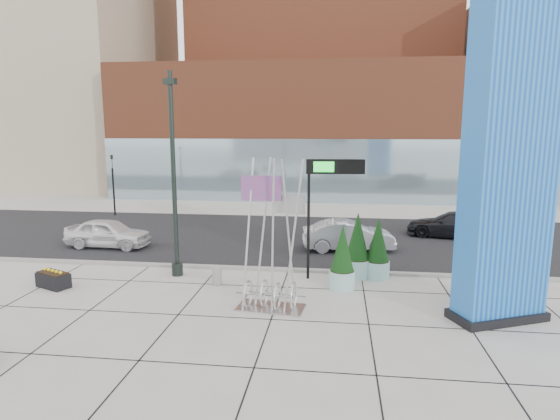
# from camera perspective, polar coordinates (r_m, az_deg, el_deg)

# --- Properties ---
(ground) EXTENTS (160.00, 160.00, 0.00)m
(ground) POSITION_cam_1_polar(r_m,az_deg,el_deg) (16.02, -4.19, -11.59)
(ground) COLOR #9E9991
(ground) RESTS_ON ground
(street_asphalt) EXTENTS (80.00, 12.00, 0.02)m
(street_asphalt) POSITION_cam_1_polar(r_m,az_deg,el_deg) (25.47, 0.18, -3.32)
(street_asphalt) COLOR black
(street_asphalt) RESTS_ON ground
(curb_edge) EXTENTS (80.00, 0.30, 0.12)m
(curb_edge) POSITION_cam_1_polar(r_m,az_deg,el_deg) (19.72, -1.93, -7.19)
(curb_edge) COLOR gray
(curb_edge) RESTS_ON ground
(tower_podium) EXTENTS (34.00, 10.00, 11.00)m
(tower_podium) POSITION_cam_1_polar(r_m,az_deg,el_deg) (41.65, 4.41, 9.48)
(tower_podium) COLOR brown
(tower_podium) RESTS_ON ground
(tower_glass_front) EXTENTS (34.00, 0.60, 5.00)m
(tower_glass_front) POSITION_cam_1_polar(r_m,az_deg,el_deg) (37.01, 3.99, 4.76)
(tower_glass_front) COLOR #8CA5B2
(tower_glass_front) RESTS_ON ground
(building_beige_left) EXTENTS (18.00, 20.00, 34.00)m
(building_beige_left) POSITION_cam_1_polar(r_m,az_deg,el_deg) (57.65, -24.91, 20.27)
(building_beige_left) COLOR tan
(building_beige_left) RESTS_ON ground
(blue_pylon) EXTENTS (3.17, 2.33, 9.65)m
(blue_pylon) POSITION_cam_1_polar(r_m,az_deg,el_deg) (15.40, 26.14, 4.41)
(blue_pylon) COLOR #0B44AE
(blue_pylon) RESTS_ON ground
(lamp_post) EXTENTS (0.53, 0.44, 8.00)m
(lamp_post) POSITION_cam_1_polar(r_m,az_deg,el_deg) (18.83, -12.75, 1.78)
(lamp_post) COLOR black
(lamp_post) RESTS_ON ground
(public_art_sculpture) EXTENTS (2.31, 1.35, 5.00)m
(public_art_sculpture) POSITION_cam_1_polar(r_m,az_deg,el_deg) (15.33, -1.08, -7.38)
(public_art_sculpture) COLOR silver
(public_art_sculpture) RESTS_ON ground
(concrete_bollard) EXTENTS (0.37, 0.37, 0.71)m
(concrete_bollard) POSITION_cam_1_polar(r_m,az_deg,el_deg) (18.06, -7.68, -7.92)
(concrete_bollard) COLOR gray
(concrete_bollard) RESTS_ON ground
(overhead_street_sign) EXTENTS (2.23, 0.35, 4.71)m
(overhead_street_sign) POSITION_cam_1_polar(r_m,az_deg,el_deg) (17.87, 6.13, 4.02)
(overhead_street_sign) COLOR black
(overhead_street_sign) RESTS_ON ground
(round_planter_east) EXTENTS (0.98, 0.98, 2.44)m
(round_planter_east) POSITION_cam_1_polar(r_m,az_deg,el_deg) (18.88, 11.83, -4.73)
(round_planter_east) COLOR #9BD1CB
(round_planter_east) RESTS_ON ground
(round_planter_mid) EXTENTS (0.96, 0.96, 2.40)m
(round_planter_mid) POSITION_cam_1_polar(r_m,az_deg,el_deg) (17.44, 7.60, -5.90)
(round_planter_mid) COLOR #9BD1CB
(round_planter_mid) RESTS_ON ground
(round_planter_west) EXTENTS (1.05, 1.05, 2.62)m
(round_planter_west) POSITION_cam_1_polar(r_m,az_deg,el_deg) (18.81, 9.41, -4.44)
(round_planter_west) COLOR #9BD1CB
(round_planter_west) RESTS_ON ground
(box_planter_north) EXTENTS (1.42, 1.09, 0.70)m
(box_planter_north) POSITION_cam_1_polar(r_m,az_deg,el_deg) (19.56, -25.91, -7.57)
(box_planter_north) COLOR black
(box_planter_north) RESTS_ON ground
(car_white_west) EXTENTS (4.23, 1.86, 1.42)m
(car_white_west) POSITION_cam_1_polar(r_m,az_deg,el_deg) (24.76, -20.23, -2.69)
(car_white_west) COLOR white
(car_white_west) RESTS_ON ground
(car_silver_mid) EXTENTS (4.56, 2.11, 1.45)m
(car_silver_mid) POSITION_cam_1_polar(r_m,az_deg,el_deg) (22.88, 8.32, -3.14)
(car_silver_mid) COLOR #A4A6AC
(car_silver_mid) RESTS_ON ground
(car_dark_east) EXTENTS (5.06, 3.02, 1.37)m
(car_dark_east) POSITION_cam_1_polar(r_m,az_deg,el_deg) (26.99, 20.26, -1.72)
(car_dark_east) COLOR black
(car_dark_east) RESTS_ON ground
(traffic_signal) EXTENTS (0.15, 0.18, 4.10)m
(traffic_signal) POSITION_cam_1_polar(r_m,az_deg,el_deg) (33.36, -19.68, 3.27)
(traffic_signal) COLOR black
(traffic_signal) RESTS_ON ground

